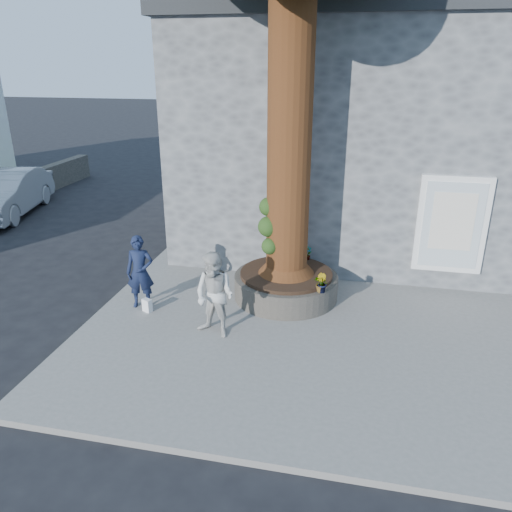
% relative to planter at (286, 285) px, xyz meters
% --- Properties ---
extents(ground, '(120.00, 120.00, 0.00)m').
position_rel_planter_xyz_m(ground, '(-0.80, -2.00, -0.41)').
color(ground, black).
rests_on(ground, ground).
extents(pavement, '(9.00, 8.00, 0.12)m').
position_rel_planter_xyz_m(pavement, '(0.70, -1.00, -0.35)').
color(pavement, slate).
rests_on(pavement, ground).
extents(yellow_line, '(0.10, 30.00, 0.01)m').
position_rel_planter_xyz_m(yellow_line, '(-3.85, -1.00, -0.41)').
color(yellow_line, yellow).
rests_on(yellow_line, ground).
extents(stone_shop, '(10.30, 8.30, 6.30)m').
position_rel_planter_xyz_m(stone_shop, '(1.70, 5.20, 2.75)').
color(stone_shop, '#515356').
rests_on(stone_shop, ground).
extents(planter, '(2.30, 2.30, 0.60)m').
position_rel_planter_xyz_m(planter, '(0.00, 0.00, 0.00)').
color(planter, black).
rests_on(planter, pavement).
extents(man, '(0.65, 0.50, 1.59)m').
position_rel_planter_xyz_m(man, '(-2.97, -1.10, 0.50)').
color(man, '#141C37').
rests_on(man, pavement).
extents(woman, '(0.98, 0.86, 1.69)m').
position_rel_planter_xyz_m(woman, '(-1.07, -1.93, 0.55)').
color(woman, beige).
rests_on(woman, pavement).
extents(shopping_bag, '(0.23, 0.19, 0.28)m').
position_rel_planter_xyz_m(shopping_bag, '(-2.76, -1.32, -0.15)').
color(shopping_bag, white).
rests_on(shopping_bag, pavement).
extents(car_silver, '(2.66, 4.91, 1.53)m').
position_rel_planter_xyz_m(car_silver, '(-10.60, 4.67, 0.35)').
color(car_silver, '#A5A9AD').
rests_on(car_silver, ground).
extents(plant_a, '(0.21, 0.19, 0.33)m').
position_rel_planter_xyz_m(plant_a, '(0.38, 0.85, 0.47)').
color(plant_a, gray).
rests_on(plant_a, planter).
extents(plant_b, '(0.30, 0.30, 0.39)m').
position_rel_planter_xyz_m(plant_b, '(0.85, -0.85, 0.50)').
color(plant_b, gray).
rests_on(plant_b, planter).
extents(plant_c, '(0.22, 0.22, 0.35)m').
position_rel_planter_xyz_m(plant_c, '(0.14, 0.71, 0.48)').
color(plant_c, gray).
rests_on(plant_c, planter).
extents(plant_d, '(0.40, 0.40, 0.34)m').
position_rel_planter_xyz_m(plant_d, '(0.85, -0.85, 0.48)').
color(plant_d, gray).
rests_on(plant_d, planter).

